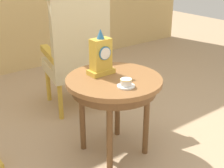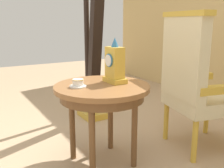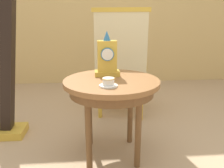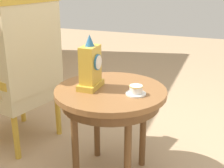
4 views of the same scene
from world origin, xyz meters
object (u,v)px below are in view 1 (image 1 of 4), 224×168
mantel_clock (101,56)px  armchair (77,51)px  side_table (114,88)px  teacup_left (126,83)px

mantel_clock → armchair: armchair is taller
side_table → teacup_left: teacup_left is taller
teacup_left → mantel_clock: 0.31m
teacup_left → mantel_clock: mantel_clock is taller
side_table → mantel_clock: size_ratio=2.07×
mantel_clock → teacup_left: bearing=-91.8°
armchair → mantel_clock: bearing=-106.9°
teacup_left → side_table: bearing=78.9°
teacup_left → mantel_clock: (0.01, 0.29, 0.11)m
side_table → mantel_clock: 0.24m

